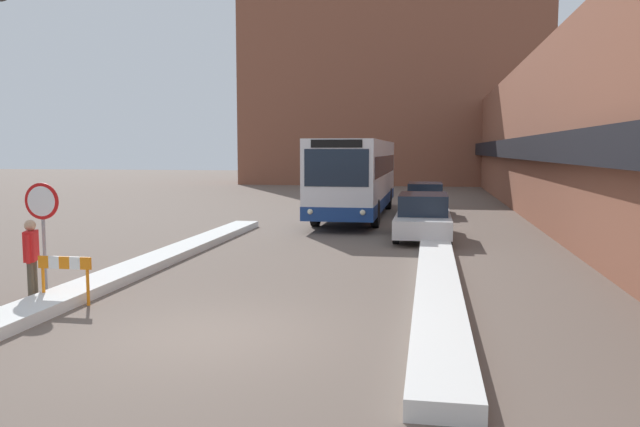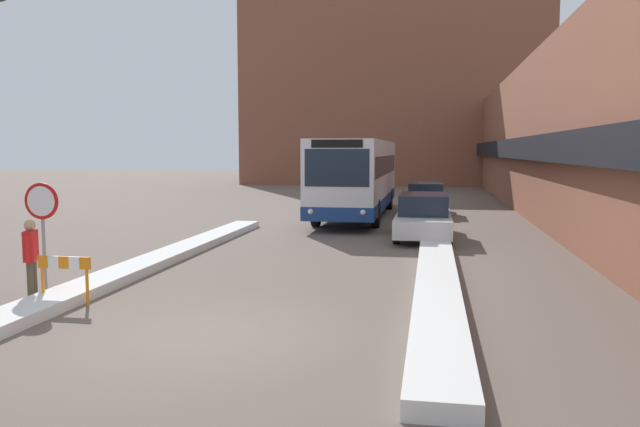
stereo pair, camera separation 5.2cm
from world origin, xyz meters
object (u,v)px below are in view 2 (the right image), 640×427
(parked_car_front, at_px, (424,216))
(parked_car_back, at_px, (426,199))
(city_bus, at_px, (357,176))
(pedestrian, at_px, (31,252))
(stop_sign, at_px, (42,213))
(construction_barricade, at_px, (64,270))

(parked_car_front, xyz_separation_m, parked_car_back, (0.00, 7.94, -0.01))
(city_bus, xyz_separation_m, pedestrian, (-4.50, -16.71, -0.86))
(parked_car_back, relative_size, stop_sign, 1.93)
(parked_car_back, bearing_deg, city_bus, -152.70)
(parked_car_back, height_order, pedestrian, pedestrian)
(parked_car_front, xyz_separation_m, stop_sign, (-7.71, -9.61, 0.92))
(city_bus, distance_m, pedestrian, 17.33)
(parked_car_front, bearing_deg, pedestrian, -126.04)
(pedestrian, bearing_deg, parked_car_front, 123.23)
(pedestrian, bearing_deg, construction_barricade, 56.21)
(parked_car_front, height_order, construction_barricade, parked_car_front)
(stop_sign, bearing_deg, construction_barricade, -41.14)
(parked_car_front, xyz_separation_m, pedestrian, (-7.51, -10.32, 0.23))
(parked_car_front, distance_m, parked_car_back, 7.94)
(parked_car_back, xyz_separation_m, stop_sign, (-7.71, -17.55, 0.94))
(pedestrian, xyz_separation_m, construction_barricade, (0.83, -0.19, -0.30))
(stop_sign, xyz_separation_m, construction_barricade, (1.04, -0.91, -1.00))
(city_bus, xyz_separation_m, stop_sign, (-4.71, -16.00, -0.17))
(construction_barricade, bearing_deg, city_bus, 77.75)
(city_bus, relative_size, stop_sign, 5.44)
(city_bus, distance_m, parked_car_back, 3.56)
(parked_car_front, relative_size, construction_barricade, 4.39)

